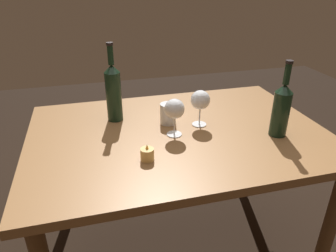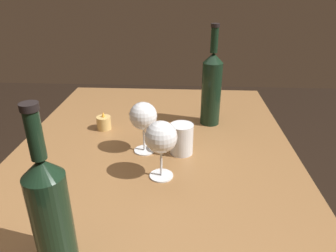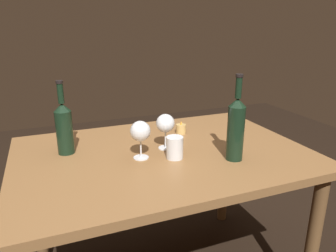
# 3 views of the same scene
# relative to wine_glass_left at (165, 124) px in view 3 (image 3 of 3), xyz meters

# --- Properties ---
(dining_table) EXTENTS (1.30, 0.90, 0.74)m
(dining_table) POSITION_rel_wine_glass_left_xyz_m (-0.03, -0.03, -0.21)
(dining_table) COLOR olive
(dining_table) RESTS_ON ground
(wine_glass_left) EXTENTS (0.09, 0.09, 0.17)m
(wine_glass_left) POSITION_rel_wine_glass_left_xyz_m (0.00, 0.00, 0.00)
(wine_glass_left) COLOR white
(wine_glass_left) RESTS_ON dining_table
(wine_glass_right) EXTENTS (0.09, 0.09, 0.17)m
(wine_glass_right) POSITION_rel_wine_glass_left_xyz_m (-0.14, -0.06, 0.00)
(wine_glass_right) COLOR white
(wine_glass_right) RESTS_ON dining_table
(wine_bottle) EXTENTS (0.07, 0.07, 0.33)m
(wine_bottle) POSITION_rel_wine_glass_left_xyz_m (-0.43, 0.11, 0.00)
(wine_bottle) COLOR black
(wine_bottle) RESTS_ON dining_table
(wine_bottle_second) EXTENTS (0.07, 0.07, 0.36)m
(wine_bottle_second) POSITION_rel_wine_glass_left_xyz_m (0.23, -0.22, 0.02)
(wine_bottle_second) COLOR black
(wine_bottle_second) RESTS_ON dining_table
(water_tumbler) EXTENTS (0.07, 0.07, 0.10)m
(water_tumbler) POSITION_rel_wine_glass_left_xyz_m (-0.00, -0.12, -0.07)
(water_tumbler) COLOR white
(water_tumbler) RESTS_ON dining_table
(votive_candle) EXTENTS (0.05, 0.05, 0.07)m
(votive_candle) POSITION_rel_wine_glass_left_xyz_m (0.15, 0.17, -0.10)
(votive_candle) COLOR #DBB266
(votive_candle) RESTS_ON dining_table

